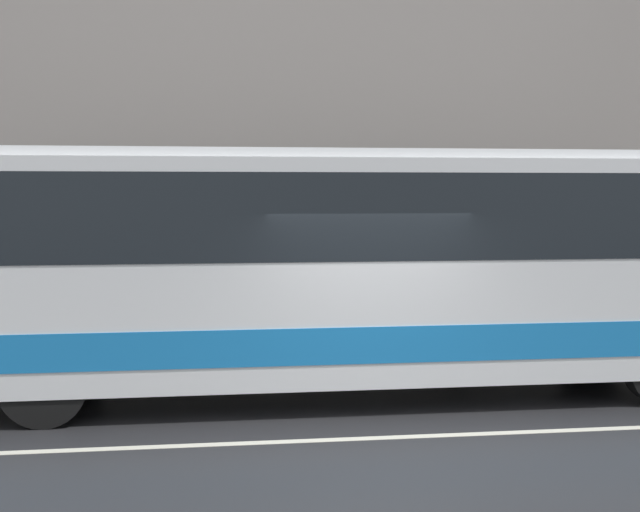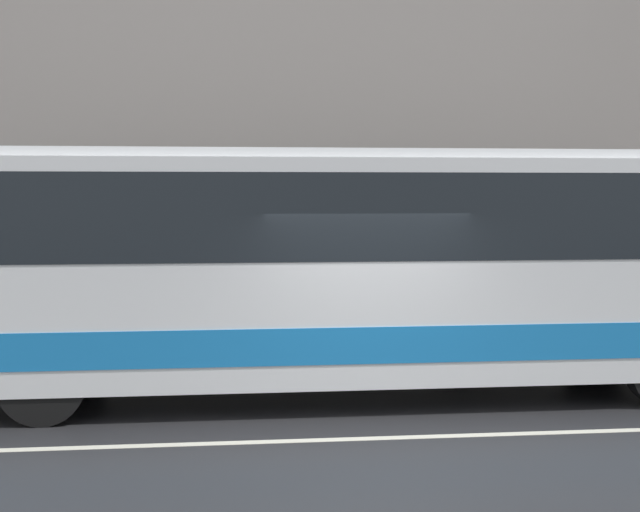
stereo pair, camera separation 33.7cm
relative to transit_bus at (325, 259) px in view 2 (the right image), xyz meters
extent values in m
plane|color=#262628|center=(0.38, -2.12, -1.86)|extent=(60.00, 60.00, 0.00)
cube|color=gray|center=(0.38, 3.08, -1.77)|extent=(60.00, 2.39, 0.17)
cube|color=gray|center=(0.38, 4.42, 2.79)|extent=(60.00, 0.30, 9.30)
cube|color=#2D2B28|center=(0.38, 4.26, -0.69)|extent=(60.00, 0.06, 2.32)
cube|color=beige|center=(0.38, -2.12, -1.85)|extent=(54.00, 0.14, 0.01)
cube|color=white|center=(-0.01, 0.00, -0.09)|extent=(11.77, 2.48, 2.82)
cube|color=#1972BF|center=(-0.01, 0.00, -0.96)|extent=(11.72, 2.50, 0.45)
cube|color=black|center=(-0.01, 0.00, 0.60)|extent=(11.42, 2.50, 1.07)
cube|color=white|center=(-0.01, 0.00, 1.38)|extent=(10.01, 2.11, 0.12)
cylinder|color=black|center=(4.28, 1.08, -1.34)|extent=(1.03, 0.28, 1.03)
cylinder|color=black|center=(-3.49, -1.08, -1.34)|extent=(1.03, 0.28, 1.03)
cylinder|color=black|center=(-3.49, 1.08, -1.34)|extent=(1.03, 0.28, 1.03)
camera|label=1|loc=(-1.75, -11.73, 0.91)|focal=50.00mm
camera|label=2|loc=(-1.41, -11.77, 0.91)|focal=50.00mm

